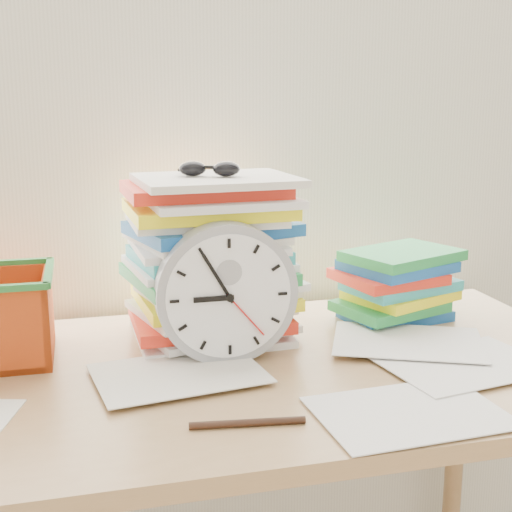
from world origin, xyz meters
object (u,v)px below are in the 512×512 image
object	(u,v)px
book_stack	(395,286)
desk	(221,408)
paper_stack	(213,258)
clock	(226,293)

from	to	relation	value
book_stack	desk	bearing A→B (deg)	-156.87
paper_stack	clock	size ratio (longest dim) A/B	1.27
paper_stack	desk	bearing A→B (deg)	-97.23
paper_stack	clock	bearing A→B (deg)	-91.50
clock	paper_stack	bearing A→B (deg)	88.50
paper_stack	book_stack	world-z (taller)	paper_stack
desk	book_stack	world-z (taller)	book_stack
desk	book_stack	xyz separation A→B (m)	(0.41, 0.17, 0.15)
desk	paper_stack	xyz separation A→B (m)	(0.02, 0.17, 0.23)
desk	paper_stack	size ratio (longest dim) A/B	4.42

